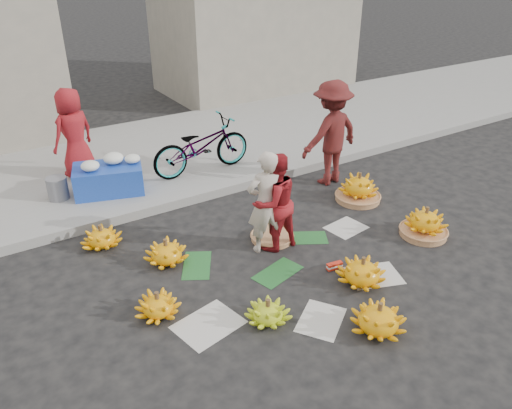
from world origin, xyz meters
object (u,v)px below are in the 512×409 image
flower_table (109,177)px  vendor_cream (266,203)px  banana_bunch_4 (425,223)px  banana_bunch_0 (158,305)px  bicycle (201,146)px

flower_table → vendor_cream: bearing=-47.1°
banana_bunch_4 → vendor_cream: bearing=157.2°
banana_bunch_4 → vendor_cream: 2.36m
banana_bunch_0 → banana_bunch_4: 3.92m
bicycle → banana_bunch_4: bearing=-153.5°
banana_bunch_0 → bicycle: bicycle is taller
flower_table → bicycle: bicycle is taller
banana_bunch_0 → banana_bunch_4: banana_bunch_4 is taller
flower_table → bicycle: size_ratio=0.67×
vendor_cream → bicycle: 2.62m
vendor_cream → banana_bunch_4: bearing=169.4°
banana_bunch_4 → flower_table: 4.94m
banana_bunch_0 → bicycle: 3.77m
banana_bunch_4 → vendor_cream: vendor_cream is taller
bicycle → flower_table: bearing=87.0°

